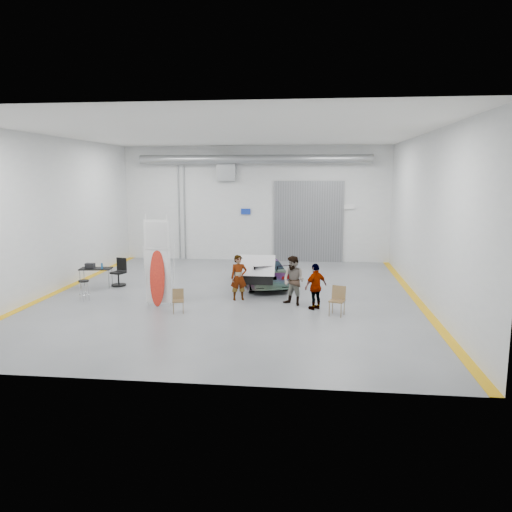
# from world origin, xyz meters

# --- Properties ---
(ground) EXTENTS (16.00, 16.00, 0.00)m
(ground) POSITION_xyz_m (0.00, 0.00, 0.00)
(ground) COLOR slate
(ground) RESTS_ON ground
(room_shell) EXTENTS (14.02, 16.18, 6.01)m
(room_shell) POSITION_xyz_m (0.24, 2.22, 4.08)
(room_shell) COLOR silver
(room_shell) RESTS_ON ground
(sedan_car) EXTENTS (3.00, 4.55, 1.22)m
(sedan_car) POSITION_xyz_m (0.92, 2.03, 0.61)
(sedan_car) COLOR white
(sedan_car) RESTS_ON ground
(person_a) EXTENTS (0.70, 0.57, 1.66)m
(person_a) POSITION_xyz_m (0.38, -0.56, 0.83)
(person_a) COLOR #9C7D55
(person_a) RESTS_ON ground
(person_b) EXTENTS (1.07, 1.01, 1.74)m
(person_b) POSITION_xyz_m (2.39, -1.08, 0.87)
(person_b) COLOR slate
(person_b) RESTS_ON ground
(person_c) EXTENTS (0.94, 0.89, 1.59)m
(person_c) POSITION_xyz_m (3.16, -1.55, 0.79)
(person_c) COLOR #925D30
(person_c) RESTS_ON ground
(surfboard_display) EXTENTS (0.91, 0.26, 3.20)m
(surfboard_display) POSITION_xyz_m (-2.29, -1.73, 1.30)
(surfboard_display) COLOR white
(surfboard_display) RESTS_ON ground
(folding_chair_near) EXTENTS (0.45, 0.47, 0.78)m
(folding_chair_near) POSITION_xyz_m (-1.37, -2.50, 0.24)
(folding_chair_near) COLOR brown
(folding_chair_near) RESTS_ON ground
(folding_chair_far) EXTENTS (0.57, 0.60, 0.95)m
(folding_chair_far) POSITION_xyz_m (3.84, -2.24, 0.30)
(folding_chair_far) COLOR brown
(folding_chair_far) RESTS_ON ground
(shop_stool) EXTENTS (0.39, 0.39, 0.76)m
(shop_stool) POSITION_xyz_m (-5.18, -1.32, 0.38)
(shop_stool) COLOR black
(shop_stool) RESTS_ON ground
(work_table) EXTENTS (1.32, 0.79, 1.02)m
(work_table) POSITION_xyz_m (-5.75, 0.83, 0.79)
(work_table) COLOR gray
(work_table) RESTS_ON ground
(office_chair) EXTENTS (0.61, 0.64, 1.12)m
(office_chair) POSITION_xyz_m (-4.88, 1.24, 0.49)
(office_chair) COLOR black
(office_chair) RESTS_ON ground
(trunk_lid) EXTENTS (1.43, 0.87, 0.04)m
(trunk_lid) POSITION_xyz_m (0.92, 0.17, 1.24)
(trunk_lid) COLOR silver
(trunk_lid) RESTS_ON sedan_car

